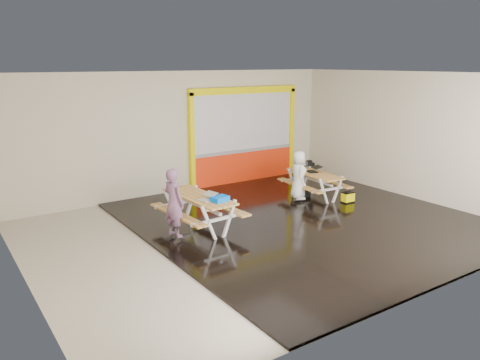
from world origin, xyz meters
TOP-DOWN VIEW (x-y plane):
  - room at (0.00, 0.00)m, footprint 10.02×8.02m
  - deck at (1.25, 0.00)m, footprint 7.50×7.98m
  - kiosk at (2.20, 3.93)m, footprint 3.88×0.16m
  - picnic_table_left at (-1.19, 0.79)m, footprint 1.53×2.15m
  - picnic_table_right at (2.76, 1.28)m, footprint 1.37×1.92m
  - person_left at (-1.94, 0.52)m, footprint 0.49×0.61m
  - person_right at (2.13, 1.24)m, footprint 0.64×0.76m
  - laptop_left at (-1.21, 0.39)m, footprint 0.42×0.39m
  - laptop_right at (2.84, 1.41)m, footprint 0.47×0.45m
  - blue_pouch at (-1.02, 0.17)m, footprint 0.42×0.33m
  - toolbox at (2.95, 2.06)m, footprint 0.36×0.18m
  - backpack at (3.25, 2.05)m, footprint 0.30×0.22m
  - dark_case at (2.54, 1.47)m, footprint 0.40×0.34m
  - fluke_bag at (3.16, 0.37)m, footprint 0.35×0.23m

SIDE VIEW (x-z plane):
  - deck at x=1.25m, z-range 0.00..0.05m
  - dark_case at x=2.54m, z-range 0.05..0.18m
  - fluke_bag at x=3.16m, z-range 0.04..0.33m
  - picnic_table_right at x=2.76m, z-range 0.20..0.94m
  - picnic_table_left at x=-1.19m, z-range 0.22..1.04m
  - backpack at x=3.25m, z-range 0.44..0.90m
  - person_right at x=2.13m, z-range 0.11..1.43m
  - laptop_right at x=2.84m, z-range 0.71..0.88m
  - toolbox at x=2.95m, z-range 0.72..0.92m
  - person_left at x=-1.94m, z-range 0.12..1.60m
  - laptop_left at x=-1.21m, z-range 0.80..0.95m
  - blue_pouch at x=-1.02m, z-range 0.82..0.93m
  - kiosk at x=2.20m, z-range -0.06..2.94m
  - room at x=0.00m, z-range -0.01..3.51m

